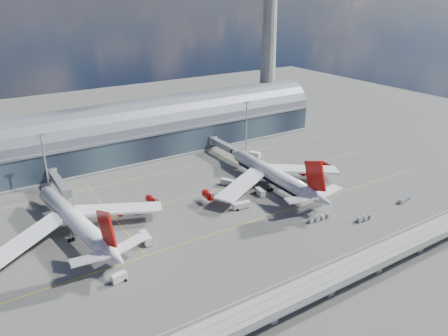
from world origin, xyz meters
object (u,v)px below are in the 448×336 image
airliner_right (273,175)px  service_truck_0 (146,238)px  cargo_train_0 (319,218)px  floodlight_mast_right (246,124)px  airliner_left (76,221)px  service_truck_2 (241,205)px  cargo_train_1 (365,218)px  control_tower (269,40)px  service_truck_3 (260,192)px  service_truck_5 (227,182)px  floodlight_mast_left (45,162)px  cargo_train_2 (404,199)px  service_truck_4 (255,155)px  service_truck_1 (119,278)px

airliner_right → service_truck_0: size_ratio=9.36×
service_truck_0 → cargo_train_0: (59.53, -20.41, -0.63)m
floodlight_mast_right → airliner_left: 108.36m
airliner_right → service_truck_0: bearing=-168.1°
service_truck_2 → cargo_train_1: size_ratio=0.97×
cargo_train_0 → control_tower: bearing=-34.1°
floodlight_mast_right → service_truck_3: floodlight_mast_right is taller
service_truck_3 → service_truck_2: bearing=-148.6°
service_truck_2 → service_truck_5: size_ratio=1.23×
control_tower → service_truck_5: size_ratio=17.36×
service_truck_2 → airliner_right: bearing=-59.1°
floodlight_mast_left → floodlight_mast_right: (100.00, 0.00, 0.00)m
airliner_left → service_truck_3: (72.16, -7.74, -4.53)m
airliner_right → cargo_train_2: size_ratio=8.61×
airliner_left → cargo_train_0: bearing=-32.2°
floodlight_mast_right → cargo_train_0: bearing=-105.9°
floodlight_mast_left → service_truck_4: (95.65, -13.56, -11.97)m
control_tower → airliner_left: bearing=-152.8°
service_truck_3 → cargo_train_0: 29.21m
airliner_left → service_truck_5: (66.26, 7.94, -4.51)m
control_tower → service_truck_0: 152.98m
service_truck_4 → cargo_train_2: size_ratio=0.80×
cargo_train_1 → airliner_left: bearing=57.4°
service_truck_3 → service_truck_4: bearing=65.4°
service_truck_2 → service_truck_1: bearing=118.3°
service_truck_0 → service_truck_2: size_ratio=0.99×
service_truck_3 → cargo_train_1: size_ratio=0.77×
floodlight_mast_right → airliner_left: size_ratio=0.38×
airliner_left → service_truck_3: 72.72m
service_truck_0 → cargo_train_0: size_ratio=0.70×
service_truck_4 → cargo_train_2: 74.44m
control_tower → airliner_left: control_tower is taller
cargo_train_2 → service_truck_2: bearing=74.9°
service_truck_0 → service_truck_2: bearing=8.5°
service_truck_0 → service_truck_4: size_ratio=1.16×
control_tower → service_truck_2: size_ratio=14.10×
airliner_right → cargo_train_0: airliner_right is taller
airliner_left → cargo_train_1: 102.51m
airliner_left → service_truck_0: bearing=-48.4°
service_truck_5 → service_truck_4: bearing=2.7°
floodlight_mast_left → cargo_train_0: bearing=-44.9°
floodlight_mast_right → floodlight_mast_left: bearing=180.0°
airliner_left → service_truck_1: airliner_left is taller
control_tower → floodlight_mast_left: bearing=-168.3°
service_truck_0 → cargo_train_1: 79.23m
airliner_right → service_truck_2: airliner_right is taller
airliner_right → service_truck_4: bearing=68.2°
service_truck_2 → cargo_train_2: bearing=-107.3°
floodlight_mast_right → airliner_left: (-99.89, -41.27, -7.74)m
floodlight_mast_left → airliner_right: bearing=-29.5°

